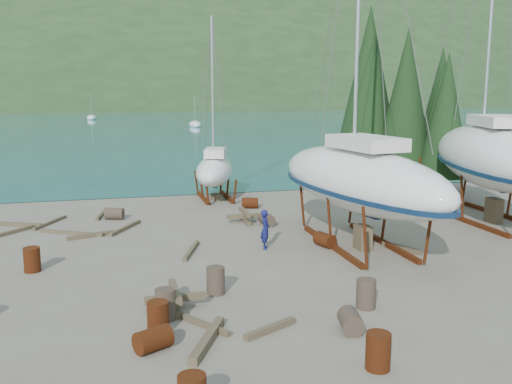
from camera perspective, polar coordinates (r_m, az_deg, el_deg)
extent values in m
plane|color=#665B50|center=(20.84, -0.16, -7.58)|extent=(600.00, 600.00, 0.00)
plane|color=#166072|center=(334.31, -13.98, 8.79)|extent=(700.00, 700.00, 0.00)
ellipsoid|color=#24371B|center=(339.31, -14.00, 8.81)|extent=(800.00, 360.00, 110.00)
cube|color=beige|center=(209.80, -18.99, 8.44)|extent=(6.00, 5.00, 4.00)
cube|color=#A54C2D|center=(209.76, -19.03, 9.21)|extent=(6.60, 5.60, 1.60)
cube|color=beige|center=(212.16, -5.24, 8.96)|extent=(6.00, 5.00, 4.00)
cube|color=#A54C2D|center=(212.12, -5.26, 9.71)|extent=(6.60, 5.60, 1.60)
cylinder|color=black|center=(36.20, 14.39, 1.03)|extent=(0.36, 0.36, 1.60)
cone|color=black|center=(35.77, 14.75, 8.96)|extent=(3.60, 3.60, 8.40)
cylinder|color=black|center=(35.29, 18.08, 0.42)|extent=(0.36, 0.36, 1.36)
cone|color=black|center=(34.86, 18.47, 7.32)|extent=(3.06, 3.06, 7.14)
cylinder|color=black|center=(37.25, 10.89, 1.60)|extent=(0.36, 0.36, 1.84)
cone|color=black|center=(36.85, 11.20, 10.48)|extent=(4.14, 4.14, 9.66)
cylinder|color=black|center=(38.58, 17.57, 1.30)|extent=(0.36, 0.36, 1.44)
cone|color=black|center=(38.18, 17.93, 7.99)|extent=(3.24, 3.24, 7.56)
ellipsoid|color=white|center=(100.51, -6.12, 6.71)|extent=(2.00, 5.00, 1.40)
cylinder|color=silver|center=(100.39, -6.15, 8.33)|extent=(0.08, 0.08, 5.00)
ellipsoid|color=white|center=(129.39, -16.12, 7.13)|extent=(2.00, 5.00, 1.40)
cylinder|color=silver|center=(129.29, -16.19, 8.39)|extent=(0.08, 0.08, 5.00)
ellipsoid|color=white|center=(23.48, 10.24, 1.24)|extent=(4.82, 11.45, 2.59)
cube|color=#0C213D|center=(23.13, 10.75, -1.03)|extent=(0.54, 2.01, 1.00)
cube|color=silver|center=(22.80, 10.95, 4.87)|extent=(2.25, 3.55, 0.50)
cube|color=#5E2110|center=(23.59, 7.53, -5.29)|extent=(0.18, 6.10, 0.20)
cube|color=#5E2110|center=(24.52, 12.45, -4.85)|extent=(0.18, 6.10, 0.20)
cube|color=brown|center=(23.45, 10.63, -4.49)|extent=(0.50, 0.80, 0.98)
ellipsoid|color=white|center=(29.98, 22.31, 3.35)|extent=(7.20, 13.03, 2.96)
cube|color=#0C213D|center=(29.61, 22.89, 1.22)|extent=(0.91, 2.22, 1.00)
cube|color=silver|center=(29.35, 23.27, 6.54)|extent=(3.03, 4.18, 0.50)
cube|color=#5E2110|center=(29.73, 19.94, -2.59)|extent=(0.18, 6.88, 0.20)
cube|color=#5E2110|center=(31.23, 23.80, -2.26)|extent=(0.18, 6.88, 0.20)
cube|color=brown|center=(29.87, 22.69, -1.72)|extent=(0.50, 0.80, 1.21)
ellipsoid|color=white|center=(33.55, -4.17, 2.15)|extent=(3.79, 6.86, 1.68)
cube|color=#0C213D|center=(33.29, -4.05, 1.40)|extent=(0.57, 1.20, 1.00)
cube|color=silver|center=(33.10, -4.09, 3.94)|extent=(1.63, 2.20, 0.50)
cylinder|color=silver|center=(33.55, -4.38, 10.49)|extent=(0.14, 0.14, 7.86)
cube|color=#5E2110|center=(33.69, -5.34, -0.57)|extent=(0.18, 3.60, 0.20)
cube|color=#5E2110|center=(33.94, -2.94, -0.46)|extent=(0.18, 3.60, 0.20)
cube|color=brown|center=(33.48, -4.03, -0.49)|extent=(0.50, 0.80, 0.34)
imported|color=#121650|center=(23.07, 0.94, -3.75)|extent=(0.52, 0.66, 1.60)
cylinder|color=#2D2823|center=(15.76, 9.44, -12.61)|extent=(0.75, 0.98, 0.58)
cylinder|color=#5E2110|center=(31.00, -0.61, -1.11)|extent=(1.01, 0.82, 0.58)
cylinder|color=#2D2823|center=(18.20, -4.06, -8.82)|extent=(0.58, 0.58, 0.88)
cylinder|color=#5E2110|center=(23.62, 6.90, -4.78)|extent=(0.82, 1.01, 0.58)
cylinder|color=#5E2110|center=(13.87, 12.11, -15.30)|extent=(0.58, 0.58, 0.88)
cylinder|color=#5E2110|center=(21.79, -21.49, -6.30)|extent=(0.58, 0.58, 0.88)
cylinder|color=#2D2823|center=(29.21, -13.97, -2.11)|extent=(1.01, 0.81, 0.58)
cylinder|color=#2D2823|center=(27.12, 1.10, -2.75)|extent=(0.64, 0.92, 0.58)
cylinder|color=#5E2110|center=(14.73, -10.25, -14.31)|extent=(1.05, 0.92, 0.58)
cylinder|color=#5E2110|center=(15.59, -9.76, -12.28)|extent=(0.58, 0.58, 0.88)
cylinder|color=#2D2823|center=(16.45, -9.04, -11.02)|extent=(0.58, 0.58, 0.88)
cylinder|color=#2D2823|center=(17.35, 10.95, -9.95)|extent=(0.58, 0.58, 0.88)
cube|color=brown|center=(29.12, -19.88, -2.91)|extent=(1.35, 2.56, 0.14)
cube|color=brown|center=(23.73, 14.35, -5.44)|extent=(0.93, 1.74, 0.19)
cube|color=brown|center=(29.23, -22.85, -3.01)|extent=(2.43, 1.27, 0.19)
cube|color=brown|center=(16.20, -6.11, -12.70)|extent=(1.58, 2.28, 0.15)
cube|color=brown|center=(26.03, -16.09, -4.17)|extent=(2.09, 0.92, 0.17)
cube|color=brown|center=(15.61, 1.43, -13.50)|extent=(1.64, 0.99, 0.17)
cube|color=brown|center=(30.34, -15.15, -2.13)|extent=(0.61, 2.57, 0.15)
cube|color=brown|center=(27.00, -12.92, -3.52)|extent=(1.51, 2.49, 0.16)
cube|color=brown|center=(22.86, -6.49, -5.83)|extent=(1.01, 2.49, 0.15)
cube|color=brown|center=(26.75, -17.98, -3.91)|extent=(2.79, 1.66, 0.15)
cube|color=brown|center=(14.97, -4.86, -14.51)|extent=(1.31, 2.36, 0.23)
cube|color=brown|center=(27.85, -23.11, -3.67)|extent=(1.59, 1.74, 0.16)
cube|color=brown|center=(17.34, -8.05, -11.08)|extent=(0.20, 1.80, 0.20)
cube|color=brown|center=(17.27, -8.06, -10.46)|extent=(1.80, 0.20, 0.20)
cube|color=brown|center=(17.20, -8.08, -9.83)|extent=(0.20, 1.80, 0.20)
cube|color=brown|center=(27.80, -1.11, -2.83)|extent=(0.20, 1.80, 0.20)
cube|color=brown|center=(27.76, -1.12, -2.43)|extent=(1.80, 0.20, 0.20)
cube|color=brown|center=(27.71, -1.12, -2.02)|extent=(0.20, 1.80, 0.20)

